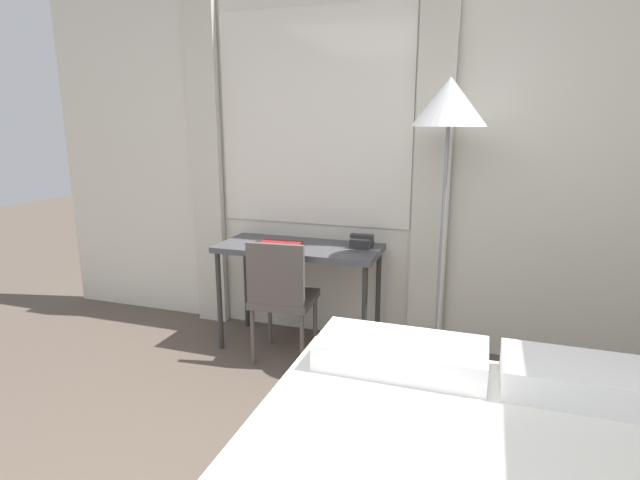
{
  "coord_description": "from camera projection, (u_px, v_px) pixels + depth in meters",
  "views": [
    {
      "loc": [
        0.8,
        -0.78,
        1.58
      ],
      "look_at": [
        -0.11,
        1.95,
        0.9
      ],
      "focal_mm": 28.0,
      "sensor_mm": 36.0,
      "label": 1
    }
  ],
  "objects": [
    {
      "name": "desk",
      "position": [
        299.0,
        256.0,
        3.46
      ],
      "size": [
        1.13,
        0.5,
        0.75
      ],
      "color": "#4C4C51",
      "rests_on": "ground_plane"
    },
    {
      "name": "telephone",
      "position": [
        362.0,
        241.0,
        3.4
      ],
      "size": [
        0.16,
        0.16,
        0.09
      ],
      "color": "#2D2D2D",
      "rests_on": "desk"
    },
    {
      "name": "book",
      "position": [
        279.0,
        244.0,
        3.42
      ],
      "size": [
        0.29,
        0.2,
        0.02
      ],
      "rotation": [
        0.0,
        0.0,
        0.03
      ],
      "color": "maroon",
      "rests_on": "desk"
    },
    {
      "name": "standing_lamp",
      "position": [
        449.0,
        116.0,
        2.88
      ],
      "size": [
        0.43,
        0.43,
        1.84
      ],
      "color": "#4C4C51",
      "rests_on": "ground_plane"
    },
    {
      "name": "wall_back_with_window",
      "position": [
        361.0,
        156.0,
        3.5
      ],
      "size": [
        5.29,
        0.13,
        2.7
      ],
      "color": "silver",
      "rests_on": "ground_plane"
    },
    {
      "name": "desk_chair",
      "position": [
        281.0,
        293.0,
        3.3
      ],
      "size": [
        0.43,
        0.43,
        0.84
      ],
      "rotation": [
        0.0,
        0.0,
        0.08
      ],
      "color": "#59514C",
      "rests_on": "ground_plane"
    }
  ]
}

